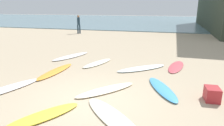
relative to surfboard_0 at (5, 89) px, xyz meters
The scene contains 14 objects.
ground_plane 2.94m from the surfboard_0, ahead, with size 120.00×120.00×0.00m, color tan.
ocean_water 37.09m from the surfboard_0, 85.47° to the left, with size 120.00×40.00×0.08m, color slate.
surfboard_0 is the anchor object (origin of this frame).
surfboard_1 4.23m from the surfboard_0, 64.25° to the left, with size 0.52×2.00×0.08m, color white.
surfboard_2 2.21m from the surfboard_0, 74.89° to the left, with size 0.49×2.37×0.09m, color #F89F33.
surfboard_3 5.33m from the surfboard_0, 41.56° to the left, with size 0.58×2.40×0.08m, color white.
surfboard_4 5.13m from the surfboard_0, 16.45° to the left, with size 0.49×2.10×0.09m, color #45A0E3.
surfboard_5 3.29m from the surfboard_0, 15.19° to the left, with size 0.50×2.16×0.08m, color #F7E5C5.
surfboard_6 2.41m from the surfboard_0, 26.11° to the right, with size 0.52×1.92×0.08m, color yellow.
surfboard_7 6.88m from the surfboard_0, 37.83° to the left, with size 0.56×2.09×0.06m, color #D24B56.
surfboard_8 4.68m from the surfboard_0, 90.04° to the left, with size 0.59×2.46×0.08m, color white.
surfboard_9 3.89m from the surfboard_0, ahead, with size 0.58×2.43×0.06m, color #EFEAC8.
beachgoer_far 14.48m from the surfboard_0, 105.26° to the left, with size 0.34×0.33×1.84m.
beach_cooler 6.41m from the surfboard_0, ahead, with size 0.49×0.38×0.40m, color #B2282D.
Camera 1 is at (2.03, -4.91, 2.62)m, focal length 31.80 mm.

